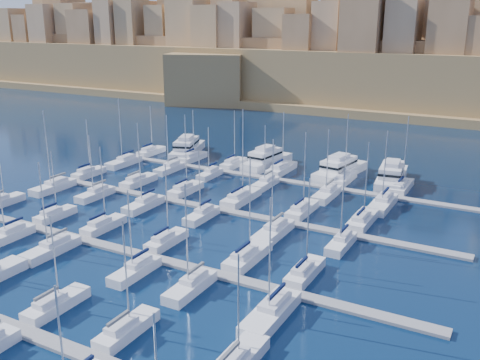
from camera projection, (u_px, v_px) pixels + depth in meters
The scene contains 47 objects.
ground at pixel (192, 230), 87.74m from camera, with size 600.00×600.00×0.00m, color black.
pontoon_near at pixel (21, 330), 59.14m from camera, with size 84.00×2.00×0.40m, color slate.
pontoon_mid_near at pixel (146, 256), 77.61m from camera, with size 84.00×2.00×0.40m, color slate.
pontoon_mid_far at pixel (222, 210), 96.07m from camera, with size 84.00×2.00×0.40m, color slate.
pontoon_far at pixel (274, 179), 114.54m from camera, with size 84.00×2.00×0.40m, color slate.
sailboat_3 at pixel (56, 304), 63.45m from camera, with size 2.61×8.69×12.12m.
sailboat_4 at pixel (127, 329), 58.38m from camera, with size 2.55×8.50×13.52m.
sailboat_12 at pixel (2, 202), 98.95m from camera, with size 2.53×8.45×13.19m.
sailboat_13 at pixel (55, 215), 92.35m from camera, with size 2.38×7.93×12.14m.
sailboat_14 at pixel (103, 225), 87.63m from camera, with size 2.56×8.52×14.18m.
sailboat_15 at pixel (166, 240), 81.69m from camera, with size 2.50×8.34×13.04m.
sailboat_16 at pixel (248, 256), 76.16m from camera, with size 3.03×10.11×15.41m.
sailboat_17 at pixel (305, 272), 71.51m from camera, with size 2.65×8.84×13.98m.
sailboat_19 at pixel (9, 235), 83.59m from camera, with size 2.58×8.59×14.92m.
sailboat_20 at pixel (51, 249), 78.66m from camera, with size 2.86×9.53×14.38m.
sailboat_21 at pixel (135, 270), 72.00m from camera, with size 2.58×8.60×12.58m.
sailboat_22 at pixel (191, 286), 67.69m from camera, with size 2.68×8.94×14.83m.
sailboat_23 at pixel (271, 313), 61.56m from camera, with size 3.22×10.74×15.32m.
sailboat_24 at pixel (89, 173), 117.21m from camera, with size 2.52×8.39×12.82m.
sailboat_25 at pixel (139, 181), 111.40m from camera, with size 2.80×9.33×13.21m.
sailboat_26 at pixel (185, 189), 105.91m from camera, with size 2.76×9.19×15.91m.
sailboat_27 at pixel (241, 198), 100.95m from camera, with size 3.23×10.75×17.82m.
sailboat_28 at pixel (302, 210), 94.63m from camera, with size 2.85×9.48×14.97m.
sailboat_29 at pixel (363, 220), 89.87m from camera, with size 3.01×10.04×14.30m.
sailboat_30 at pixel (54, 187), 107.52m from camera, with size 2.99×9.98×16.56m.
sailboat_31 at pixel (96, 194), 103.17m from camera, with size 2.61×8.69×12.75m.
sailboat_32 at pixel (144, 204), 97.42m from camera, with size 2.78×9.27×12.57m.
sailboat_33 at pixel (202, 215), 92.16m from camera, with size 2.51×8.38×12.54m.
sailboat_34 at pixel (273, 232), 84.85m from camera, with size 3.12×10.39×16.24m.
sailboat_35 at pixel (341, 243), 80.73m from camera, with size 2.50×8.32×12.97m.
sailboat_36 at pixel (151, 152), 135.94m from camera, with size 2.66×8.87×12.65m.
sailboat_37 at pixel (193, 157), 130.25m from camera, with size 2.74×9.13×12.57m.
sailboat_38 at pixel (233, 164), 124.76m from camera, with size 2.61×8.68×13.42m.
sailboat_39 at pixel (281, 169), 120.14m from camera, with size 3.20×10.65×13.88m.
sailboat_40 at pixel (344, 179), 112.97m from camera, with size 2.90×9.67×14.80m.
sailboat_41 at pixel (402, 187), 107.46m from camera, with size 2.92×9.74×15.35m.
sailboat_42 at pixel (124, 162), 126.04m from camera, with size 3.07×10.22×16.15m.
sailboat_43 at pixel (170, 168), 120.79m from camera, with size 2.65×8.83×13.27m.
sailboat_44 at pixel (210, 174), 116.45m from camera, with size 2.33×7.78×11.46m.
sailboat_45 at pixel (266, 183), 109.86m from camera, with size 2.56×8.54×13.25m.
sailboat_46 at pixel (327, 194), 103.18m from camera, with size 2.92×9.74×13.90m.
sailboat_47 at pixel (383, 204), 97.74m from camera, with size 3.22×10.75×14.78m.
motor_yacht_a at pixel (187, 148), 135.58m from camera, with size 10.35×17.77×5.25m.
motor_yacht_b at pixel (266, 159), 124.54m from camera, with size 6.42×16.00×5.25m.
motor_yacht_c at pixel (340, 168), 117.04m from camera, with size 7.53×17.52×5.25m.
motor_yacht_d at pixel (392, 175), 111.95m from camera, with size 7.33×17.71×5.25m.
fortified_city at pixel (406, 66), 213.85m from camera, with size 460.00×108.95×59.52m.
Camera 1 is at (46.14, -67.73, 33.35)m, focal length 40.00 mm.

